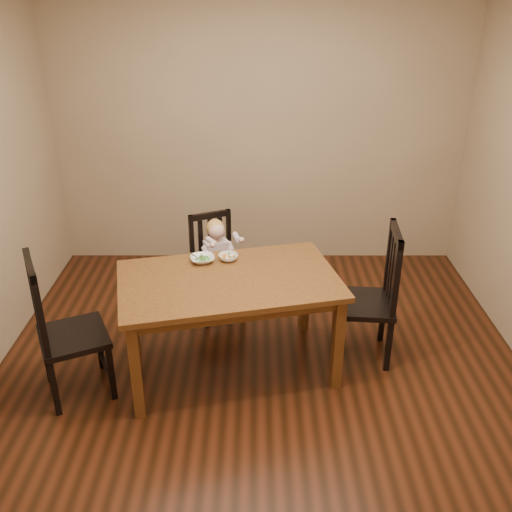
{
  "coord_description": "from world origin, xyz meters",
  "views": [
    {
      "loc": [
        -0.03,
        -3.48,
        2.65
      ],
      "look_at": [
        -0.04,
        0.25,
        0.84
      ],
      "focal_mm": 40.0,
      "sensor_mm": 36.0,
      "label": 1
    }
  ],
  "objects_px": {
    "toddler": "(217,258)",
    "bowl_veg": "(228,257)",
    "chair_child": "(216,268)",
    "chair_right": "(371,297)",
    "chair_left": "(64,331)",
    "dining_table": "(229,289)",
    "bowl_peas": "(202,259)"
  },
  "relations": [
    {
      "from": "toddler",
      "to": "bowl_veg",
      "type": "distance_m",
      "value": 0.56
    },
    {
      "from": "chair_child",
      "to": "bowl_veg",
      "type": "xyz_separation_m",
      "value": [
        0.14,
        -0.53,
        0.36
      ]
    },
    {
      "from": "chair_child",
      "to": "chair_right",
      "type": "distance_m",
      "value": 1.37
    },
    {
      "from": "chair_child",
      "to": "chair_left",
      "type": "bearing_deg",
      "value": 25.2
    },
    {
      "from": "chair_left",
      "to": "chair_right",
      "type": "distance_m",
      "value": 2.21
    },
    {
      "from": "bowl_veg",
      "to": "chair_child",
      "type": "bearing_deg",
      "value": 104.66
    },
    {
      "from": "dining_table",
      "to": "bowl_peas",
      "type": "relative_size",
      "value": 9.59
    },
    {
      "from": "chair_right",
      "to": "bowl_peas",
      "type": "relative_size",
      "value": 6.02
    },
    {
      "from": "toddler",
      "to": "bowl_peas",
      "type": "height_order",
      "value": "bowl_peas"
    },
    {
      "from": "dining_table",
      "to": "chair_right",
      "type": "bearing_deg",
      "value": 9.58
    },
    {
      "from": "dining_table",
      "to": "chair_child",
      "type": "xyz_separation_m",
      "value": [
        -0.15,
        0.82,
        -0.25
      ]
    },
    {
      "from": "chair_child",
      "to": "dining_table",
      "type": "bearing_deg",
      "value": 76.8
    },
    {
      "from": "chair_right",
      "to": "bowl_peas",
      "type": "distance_m",
      "value": 1.29
    },
    {
      "from": "toddler",
      "to": "bowl_peas",
      "type": "xyz_separation_m",
      "value": [
        -0.07,
        -0.52,
        0.24
      ]
    },
    {
      "from": "chair_right",
      "to": "bowl_veg",
      "type": "distance_m",
      "value": 1.11
    },
    {
      "from": "chair_child",
      "to": "bowl_peas",
      "type": "bearing_deg",
      "value": 60.81
    },
    {
      "from": "bowl_veg",
      "to": "bowl_peas",
      "type": "bearing_deg",
      "value": -170.99
    },
    {
      "from": "toddler",
      "to": "chair_left",
      "type": "bearing_deg",
      "value": 23.57
    },
    {
      "from": "dining_table",
      "to": "bowl_veg",
      "type": "distance_m",
      "value": 0.31
    },
    {
      "from": "dining_table",
      "to": "chair_left",
      "type": "xyz_separation_m",
      "value": [
        -1.11,
        -0.28,
        -0.16
      ]
    },
    {
      "from": "chair_left",
      "to": "chair_right",
      "type": "bearing_deg",
      "value": 76.49
    },
    {
      "from": "chair_left",
      "to": "bowl_veg",
      "type": "bearing_deg",
      "value": 92.05
    },
    {
      "from": "chair_right",
      "to": "chair_left",
      "type": "bearing_deg",
      "value": 106.9
    },
    {
      "from": "chair_right",
      "to": "toddler",
      "type": "xyz_separation_m",
      "value": [
        -1.19,
        0.6,
        0.03
      ]
    },
    {
      "from": "chair_child",
      "to": "toddler",
      "type": "relative_size",
      "value": 1.99
    },
    {
      "from": "dining_table",
      "to": "chair_right",
      "type": "distance_m",
      "value": 1.08
    },
    {
      "from": "chair_right",
      "to": "bowl_peas",
      "type": "height_order",
      "value": "chair_right"
    },
    {
      "from": "chair_child",
      "to": "toddler",
      "type": "distance_m",
      "value": 0.12
    },
    {
      "from": "chair_left",
      "to": "toddler",
      "type": "xyz_separation_m",
      "value": [
        0.97,
        1.06,
        0.03
      ]
    },
    {
      "from": "chair_right",
      "to": "toddler",
      "type": "height_order",
      "value": "chair_right"
    },
    {
      "from": "chair_right",
      "to": "bowl_veg",
      "type": "height_order",
      "value": "chair_right"
    },
    {
      "from": "chair_child",
      "to": "chair_left",
      "type": "distance_m",
      "value": 1.46
    }
  ]
}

